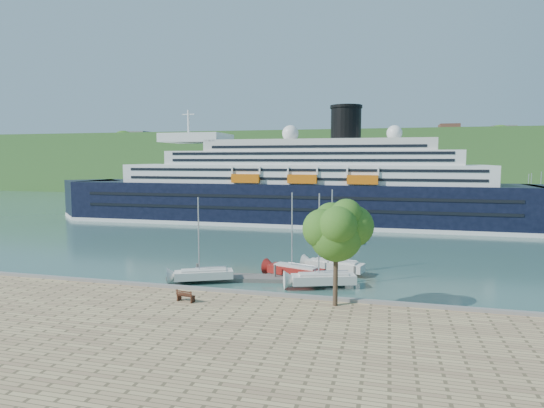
{
  "coord_description": "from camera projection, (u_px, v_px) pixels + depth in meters",
  "views": [
    {
      "loc": [
        14.96,
        -39.66,
        13.51
      ],
      "look_at": [
        -2.97,
        30.0,
        6.41
      ],
      "focal_mm": 30.0,
      "sensor_mm": 36.0,
      "label": 1
    }
  ],
  "objects": [
    {
      "name": "ground",
      "position": [
        224.0,
        302.0,
        43.26
      ],
      "size": [
        400.0,
        400.0,
        0.0
      ],
      "primitive_type": "plane",
      "color": "#30564D",
      "rests_on": "ground"
    },
    {
      "name": "far_hillside",
      "position": [
        351.0,
        163.0,
        181.83
      ],
      "size": [
        400.0,
        50.0,
        24.0
      ],
      "primitive_type": "cube",
      "color": "#2F5D25",
      "rests_on": "ground"
    },
    {
      "name": "quay_coping",
      "position": [
        223.0,
        290.0,
        42.96
      ],
      "size": [
        220.0,
        0.5,
        0.3
      ],
      "primitive_type": "cube",
      "color": "slate",
      "rests_on": "promenade"
    },
    {
      "name": "cruise_ship",
      "position": [
        290.0,
        166.0,
        95.21
      ],
      "size": [
        108.76,
        17.0,
        24.39
      ],
      "primitive_type": null,
      "rotation": [
        0.0,
        0.0,
        0.01
      ],
      "color": "black",
      "rests_on": "ground"
    },
    {
      "name": "park_bench",
      "position": [
        186.0,
        295.0,
        40.05
      ],
      "size": [
        1.86,
        1.04,
        1.12
      ],
      "primitive_type": null,
      "rotation": [
        0.0,
        0.0,
        -0.19
      ],
      "color": "#4B2515",
      "rests_on": "promenade"
    },
    {
      "name": "promenade_tree",
      "position": [
        336.0,
        248.0,
        38.52
      ],
      "size": [
        6.01,
        6.01,
        9.96
      ],
      "primitive_type": null,
      "color": "#2E5C18",
      "rests_on": "promenade"
    },
    {
      "name": "floating_pontoon",
      "position": [
        255.0,
        278.0,
        50.96
      ],
      "size": [
        19.92,
        5.82,
        0.44
      ],
      "primitive_type": null,
      "rotation": [
        0.0,
        0.0,
        0.17
      ],
      "color": "#67615B",
      "rests_on": "ground"
    },
    {
      "name": "sailboat_white_near",
      "position": [
        203.0,
        242.0,
        49.34
      ],
      "size": [
        7.14,
        4.72,
        9.02
      ],
      "primitive_type": null,
      "rotation": [
        0.0,
        0.0,
        0.44
      ],
      "color": "silver",
      "rests_on": "ground"
    },
    {
      "name": "sailboat_red",
      "position": [
        296.0,
        238.0,
        50.91
      ],
      "size": [
        7.51,
        4.19,
        9.36
      ],
      "primitive_type": null,
      "rotation": [
        0.0,
        0.0,
        -0.32
      ],
      "color": "maroon",
      "rests_on": "ground"
    },
    {
      "name": "sailboat_white_far",
      "position": [
        336.0,
        234.0,
        53.24
      ],
      "size": [
        7.67,
        3.8,
        9.54
      ],
      "primitive_type": null,
      "rotation": [
        0.0,
        0.0,
        -0.25
      ],
      "color": "silver",
      "rests_on": "ground"
    },
    {
      "name": "tender_launch",
      "position": [
        337.0,
        238.0,
        72.96
      ],
      "size": [
        7.04,
        3.36,
        1.87
      ],
      "primitive_type": null,
      "rotation": [
        0.0,
        0.0,
        0.16
      ],
      "color": "#CE5F0C",
      "rests_on": "ground"
    },
    {
      "name": "sailboat_extra",
      "position": [
        324.0,
        243.0,
        47.28
      ],
      "size": [
        7.66,
        4.4,
        9.56
      ],
      "primitive_type": null,
      "rotation": [
        0.0,
        0.0,
        0.34
      ],
      "color": "silver",
      "rests_on": "ground"
    }
  ]
}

